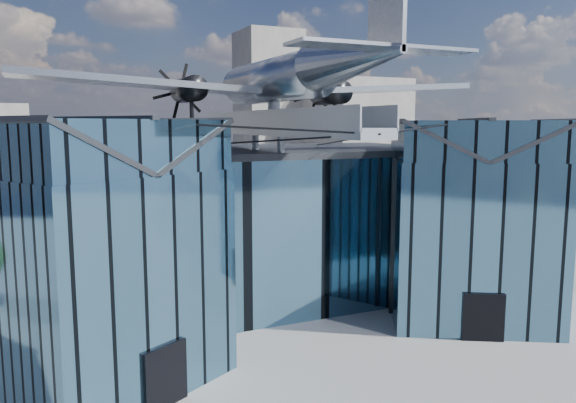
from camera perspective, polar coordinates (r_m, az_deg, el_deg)
name	(u,v)px	position (r m, az deg, el deg)	size (l,w,h in m)	color
ground_plane	(303,337)	(31.51, 1.55, -13.55)	(120.00, 120.00, 0.00)	gray
museum	(263,220)	(35.16, -2.58, -1.90)	(32.88, 24.50, 17.60)	teal
bg_towers	(149,135)	(78.17, -13.97, 6.55)	(77.00, 24.50, 26.00)	gray
tree_side_e	(525,204)	(61.51, 22.92, -0.24)	(3.50, 3.50, 5.14)	#331D14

